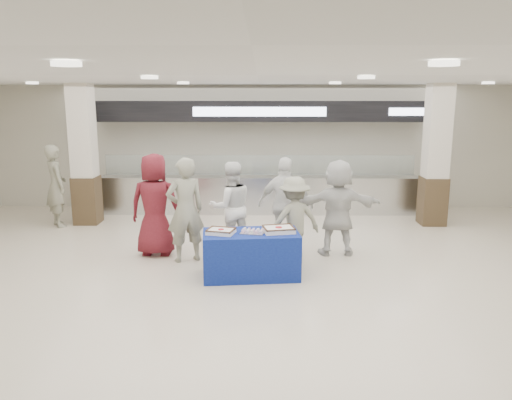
{
  "coord_description": "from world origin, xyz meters",
  "views": [
    {
      "loc": [
        0.06,
        -7.09,
        2.92
      ],
      "look_at": [
        -0.04,
        1.6,
        1.1
      ],
      "focal_mm": 35.0,
      "sensor_mm": 36.0,
      "label": 1
    }
  ],
  "objects_px": {
    "cupcake_tray": "(253,231)",
    "soldier_bg": "(56,186)",
    "soldier_a": "(185,210)",
    "civilian_white": "(338,207)",
    "civilian_maroon": "(155,205)",
    "sheet_cake_right": "(279,229)",
    "chef_short": "(285,205)",
    "sheet_cake_left": "(221,231)",
    "display_table": "(251,254)",
    "chef_tall": "(231,207)",
    "soldier_b": "(294,220)"
  },
  "relations": [
    {
      "from": "chef_tall",
      "to": "sheet_cake_right",
      "type": "bearing_deg",
      "value": 104.83
    },
    {
      "from": "cupcake_tray",
      "to": "soldier_a",
      "type": "relative_size",
      "value": 0.23
    },
    {
      "from": "chef_tall",
      "to": "soldier_b",
      "type": "height_order",
      "value": "chef_tall"
    },
    {
      "from": "soldier_b",
      "to": "sheet_cake_left",
      "type": "bearing_deg",
      "value": 13.18
    },
    {
      "from": "cupcake_tray",
      "to": "chef_short",
      "type": "height_order",
      "value": "chef_short"
    },
    {
      "from": "civilian_maroon",
      "to": "chef_short",
      "type": "relative_size",
      "value": 1.05
    },
    {
      "from": "civilian_maroon",
      "to": "chef_tall",
      "type": "height_order",
      "value": "civilian_maroon"
    },
    {
      "from": "sheet_cake_right",
      "to": "soldier_b",
      "type": "height_order",
      "value": "soldier_b"
    },
    {
      "from": "display_table",
      "to": "sheet_cake_left",
      "type": "distance_m",
      "value": 0.64
    },
    {
      "from": "sheet_cake_left",
      "to": "soldier_bg",
      "type": "xyz_separation_m",
      "value": [
        -3.99,
        3.3,
        0.14
      ]
    },
    {
      "from": "sheet_cake_right",
      "to": "chef_short",
      "type": "xyz_separation_m",
      "value": [
        0.17,
        1.38,
        0.1
      ]
    },
    {
      "from": "cupcake_tray",
      "to": "soldier_bg",
      "type": "distance_m",
      "value": 5.56
    },
    {
      "from": "chef_tall",
      "to": "soldier_b",
      "type": "distance_m",
      "value": 1.31
    },
    {
      "from": "cupcake_tray",
      "to": "civilian_maroon",
      "type": "height_order",
      "value": "civilian_maroon"
    },
    {
      "from": "soldier_a",
      "to": "civilian_white",
      "type": "height_order",
      "value": "soldier_a"
    },
    {
      "from": "sheet_cake_left",
      "to": "civilian_maroon",
      "type": "height_order",
      "value": "civilian_maroon"
    },
    {
      "from": "display_table",
      "to": "civilian_maroon",
      "type": "bearing_deg",
      "value": 141.71
    },
    {
      "from": "chef_tall",
      "to": "soldier_bg",
      "type": "height_order",
      "value": "soldier_bg"
    },
    {
      "from": "sheet_cake_left",
      "to": "soldier_bg",
      "type": "bearing_deg",
      "value": 140.42
    },
    {
      "from": "cupcake_tray",
      "to": "civilian_white",
      "type": "height_order",
      "value": "civilian_white"
    },
    {
      "from": "sheet_cake_left",
      "to": "cupcake_tray",
      "type": "xyz_separation_m",
      "value": [
        0.51,
        0.05,
        -0.02
      ]
    },
    {
      "from": "display_table",
      "to": "cupcake_tray",
      "type": "height_order",
      "value": "cupcake_tray"
    },
    {
      "from": "chef_short",
      "to": "soldier_b",
      "type": "relative_size",
      "value": 1.17
    },
    {
      "from": "civilian_maroon",
      "to": "chef_tall",
      "type": "xyz_separation_m",
      "value": [
        1.39,
        0.22,
        -0.09
      ]
    },
    {
      "from": "cupcake_tray",
      "to": "soldier_bg",
      "type": "height_order",
      "value": "soldier_bg"
    },
    {
      "from": "sheet_cake_right",
      "to": "chef_tall",
      "type": "bearing_deg",
      "value": 122.66
    },
    {
      "from": "civilian_white",
      "to": "soldier_bg",
      "type": "distance_m",
      "value": 6.38
    },
    {
      "from": "soldier_b",
      "to": "soldier_a",
      "type": "bearing_deg",
      "value": -21.84
    },
    {
      "from": "sheet_cake_left",
      "to": "chef_short",
      "type": "distance_m",
      "value": 1.85
    },
    {
      "from": "display_table",
      "to": "chef_short",
      "type": "relative_size",
      "value": 0.86
    },
    {
      "from": "cupcake_tray",
      "to": "soldier_bg",
      "type": "bearing_deg",
      "value": 144.13
    },
    {
      "from": "soldier_a",
      "to": "chef_tall",
      "type": "relative_size",
      "value": 1.09
    },
    {
      "from": "soldier_a",
      "to": "chef_short",
      "type": "height_order",
      "value": "soldier_a"
    },
    {
      "from": "chef_short",
      "to": "soldier_b",
      "type": "height_order",
      "value": "chef_short"
    },
    {
      "from": "display_table",
      "to": "sheet_cake_right",
      "type": "distance_m",
      "value": 0.62
    },
    {
      "from": "sheet_cake_left",
      "to": "chef_short",
      "type": "xyz_separation_m",
      "value": [
        1.1,
        1.48,
        0.11
      ]
    },
    {
      "from": "cupcake_tray",
      "to": "soldier_a",
      "type": "xyz_separation_m",
      "value": [
        -1.21,
        0.82,
        0.16
      ]
    },
    {
      "from": "civilian_white",
      "to": "chef_short",
      "type": "bearing_deg",
      "value": -12.63
    },
    {
      "from": "display_table",
      "to": "cupcake_tray",
      "type": "relative_size",
      "value": 3.67
    },
    {
      "from": "chef_tall",
      "to": "civilian_white",
      "type": "height_order",
      "value": "civilian_white"
    },
    {
      "from": "sheet_cake_left",
      "to": "sheet_cake_right",
      "type": "distance_m",
      "value": 0.94
    },
    {
      "from": "soldier_b",
      "to": "chef_short",
      "type": "bearing_deg",
      "value": -100.34
    },
    {
      "from": "display_table",
      "to": "chef_tall",
      "type": "relative_size",
      "value": 0.9
    },
    {
      "from": "sheet_cake_left",
      "to": "chef_tall",
      "type": "distance_m",
      "value": 1.45
    },
    {
      "from": "chef_tall",
      "to": "soldier_bg",
      "type": "bearing_deg",
      "value": -42.37
    },
    {
      "from": "sheet_cake_left",
      "to": "chef_tall",
      "type": "bearing_deg",
      "value": 87.14
    },
    {
      "from": "soldier_bg",
      "to": "civilian_white",
      "type": "bearing_deg",
      "value": -146.2
    },
    {
      "from": "civilian_maroon",
      "to": "soldier_a",
      "type": "height_order",
      "value": "civilian_maroon"
    },
    {
      "from": "soldier_a",
      "to": "civilian_white",
      "type": "distance_m",
      "value": 2.79
    },
    {
      "from": "soldier_bg",
      "to": "cupcake_tray",
      "type": "bearing_deg",
      "value": -163.65
    }
  ]
}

